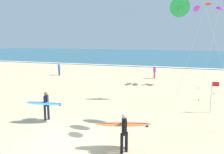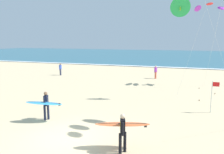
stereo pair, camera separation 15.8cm
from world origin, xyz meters
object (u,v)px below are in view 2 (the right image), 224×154
object	(u,v)px
surfer_trailing	(123,127)
kite_delta_emerald_near	(180,7)
surfer_lead	(45,104)
kite_arc_scarlet_far	(209,7)
lifeguard_flag	(213,94)
bystander_purple_top	(156,72)
bystander_blue_top	(60,69)

from	to	relation	value
surfer_trailing	kite_delta_emerald_near	size ratio (longest dim) A/B	0.31
surfer_lead	kite_arc_scarlet_far	xyz separation A→B (m)	(9.41, 14.24, 6.82)
surfer_lead	surfer_trailing	xyz separation A→B (m)	(5.25, -2.01, 0.00)
kite_delta_emerald_near	lifeguard_flag	xyz separation A→B (m)	(2.36, -2.61, -5.80)
kite_delta_emerald_near	bystander_purple_top	xyz separation A→B (m)	(-2.90, 9.20, -6.25)
lifeguard_flag	bystander_blue_top	bearing A→B (deg)	149.40
bystander_purple_top	bystander_blue_top	distance (m)	12.39
surfer_lead	bystander_purple_top	xyz separation A→B (m)	(4.05, 16.51, -0.23)
surfer_trailing	kite_arc_scarlet_far	world-z (taller)	kite_arc_scarlet_far
kite_delta_emerald_near	lifeguard_flag	size ratio (longest dim) A/B	3.72
surfer_lead	bystander_blue_top	xyz separation A→B (m)	(-8.26, 15.10, -0.23)
kite_arc_scarlet_far	bystander_blue_top	xyz separation A→B (m)	(-17.67, 0.86, -7.05)
kite_delta_emerald_near	bystander_blue_top	size ratio (longest dim) A/B	4.91
kite_delta_emerald_near	bystander_purple_top	world-z (taller)	kite_delta_emerald_near
bystander_blue_top	lifeguard_flag	xyz separation A→B (m)	(17.58, -10.39, 0.45)
bystander_purple_top	lifeguard_flag	bearing A→B (deg)	-65.96
surfer_lead	kite_arc_scarlet_far	bearing A→B (deg)	56.55
bystander_purple_top	surfer_lead	bearing A→B (deg)	-103.78
surfer_lead	kite_arc_scarlet_far	size ratio (longest dim) A/B	0.26
surfer_trailing	bystander_purple_top	bearing A→B (deg)	93.71
surfer_lead	kite_delta_emerald_near	world-z (taller)	kite_delta_emerald_near
surfer_lead	kite_delta_emerald_near	xyz separation A→B (m)	(6.95, 7.31, 6.02)
lifeguard_flag	surfer_lead	bearing A→B (deg)	-153.21
surfer_trailing	bystander_purple_top	size ratio (longest dim) A/B	1.52
bystander_purple_top	lifeguard_flag	world-z (taller)	lifeguard_flag
surfer_trailing	kite_arc_scarlet_far	size ratio (longest dim) A/B	0.29
surfer_trailing	kite_arc_scarlet_far	xyz separation A→B (m)	(4.16, 16.25, 6.81)
kite_delta_emerald_near	lifeguard_flag	bearing A→B (deg)	-47.81
bystander_purple_top	bystander_blue_top	xyz separation A→B (m)	(-12.31, -1.41, 0.00)
kite_arc_scarlet_far	surfer_lead	bearing A→B (deg)	-123.45
surfer_lead	kite_delta_emerald_near	size ratio (longest dim) A/B	0.27
bystander_purple_top	kite_delta_emerald_near	bearing A→B (deg)	-72.49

